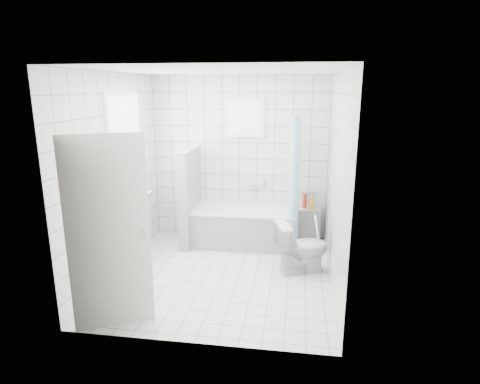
# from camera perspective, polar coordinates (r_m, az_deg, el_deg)

# --- Properties ---
(ground) EXTENTS (3.00, 3.00, 0.00)m
(ground) POSITION_cam_1_polar(r_m,az_deg,el_deg) (5.45, -2.46, -11.61)
(ground) COLOR white
(ground) RESTS_ON ground
(ceiling) EXTENTS (3.00, 3.00, 0.00)m
(ceiling) POSITION_cam_1_polar(r_m,az_deg,el_deg) (4.89, -2.80, 16.86)
(ceiling) COLOR white
(ceiling) RESTS_ON ground
(wall_back) EXTENTS (2.80, 0.02, 2.60)m
(wall_back) POSITION_cam_1_polar(r_m,az_deg,el_deg) (6.46, -0.11, 4.75)
(wall_back) COLOR white
(wall_back) RESTS_ON ground
(wall_front) EXTENTS (2.80, 0.02, 2.60)m
(wall_front) POSITION_cam_1_polar(r_m,az_deg,el_deg) (3.60, -7.11, -3.40)
(wall_front) COLOR white
(wall_front) RESTS_ON ground
(wall_left) EXTENTS (0.02, 3.00, 2.60)m
(wall_left) POSITION_cam_1_polar(r_m,az_deg,el_deg) (5.45, -17.25, 2.23)
(wall_left) COLOR white
(wall_left) RESTS_ON ground
(wall_right) EXTENTS (0.02, 3.00, 2.60)m
(wall_right) POSITION_cam_1_polar(r_m,az_deg,el_deg) (4.95, 13.52, 1.28)
(wall_right) COLOR white
(wall_right) RESTS_ON ground
(window_left) EXTENTS (0.01, 0.90, 1.40)m
(window_left) POSITION_cam_1_polar(r_m,az_deg,el_deg) (5.65, -15.77, 5.85)
(window_left) COLOR white
(window_left) RESTS_ON wall_left
(window_back) EXTENTS (0.50, 0.01, 0.50)m
(window_back) POSITION_cam_1_polar(r_m,az_deg,el_deg) (6.32, 0.74, 10.47)
(window_back) COLOR white
(window_back) RESTS_ON wall_back
(window_sill) EXTENTS (0.18, 1.02, 0.08)m
(window_sill) POSITION_cam_1_polar(r_m,az_deg,el_deg) (5.78, -14.86, -1.41)
(window_sill) COLOR white
(window_sill) RESTS_ON wall_left
(door) EXTENTS (0.74, 0.38, 2.00)m
(door) POSITION_cam_1_polar(r_m,az_deg,el_deg) (4.18, -18.17, -5.82)
(door) COLOR silver
(door) RESTS_ON ground
(bathtub) EXTENTS (1.59, 0.77, 0.58)m
(bathtub) POSITION_cam_1_polar(r_m,az_deg,el_deg) (6.34, 0.68, -4.89)
(bathtub) COLOR white
(bathtub) RESTS_ON ground
(partition_wall) EXTENTS (0.15, 0.85, 1.50)m
(partition_wall) POSITION_cam_1_polar(r_m,az_deg,el_deg) (6.32, -7.12, -0.69)
(partition_wall) COLOR white
(partition_wall) RESTS_ON ground
(tiled_ledge) EXTENTS (0.40, 0.24, 0.55)m
(tiled_ledge) POSITION_cam_1_polar(r_m,az_deg,el_deg) (6.54, 9.55, -4.62)
(tiled_ledge) COLOR white
(tiled_ledge) RESTS_ON ground
(toilet) EXTENTS (0.78, 0.59, 0.71)m
(toilet) POSITION_cam_1_polar(r_m,az_deg,el_deg) (5.44, 8.80, -7.76)
(toilet) COLOR silver
(toilet) RESTS_ON ground
(curtain_rod) EXTENTS (0.02, 0.80, 0.02)m
(curtain_rod) POSITION_cam_1_polar(r_m,az_deg,el_deg) (5.91, 7.90, 10.54)
(curtain_rod) COLOR silver
(curtain_rod) RESTS_ON wall_back
(shower_curtain) EXTENTS (0.14, 0.48, 1.78)m
(shower_curtain) POSITION_cam_1_polar(r_m,az_deg,el_deg) (5.91, 7.59, 1.72)
(shower_curtain) COLOR #4BC2DC
(shower_curtain) RESTS_ON curtain_rod
(tub_faucet) EXTENTS (0.18, 0.06, 0.06)m
(tub_faucet) POSITION_cam_1_polar(r_m,az_deg,el_deg) (6.49, 1.97, 0.72)
(tub_faucet) COLOR silver
(tub_faucet) RESTS_ON wall_back
(sill_bottles) EXTENTS (0.15, 0.79, 0.28)m
(sill_bottles) POSITION_cam_1_polar(r_m,az_deg,el_deg) (5.69, -15.08, -0.06)
(sill_bottles) COLOR #B65CB8
(sill_bottles) RESTS_ON window_sill
(ledge_bottles) EXTENTS (0.17, 0.17, 0.24)m
(ledge_bottles) POSITION_cam_1_polar(r_m,az_deg,el_deg) (6.41, 9.82, -1.34)
(ledge_bottles) COLOR red
(ledge_bottles) RESTS_ON tiled_ledge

